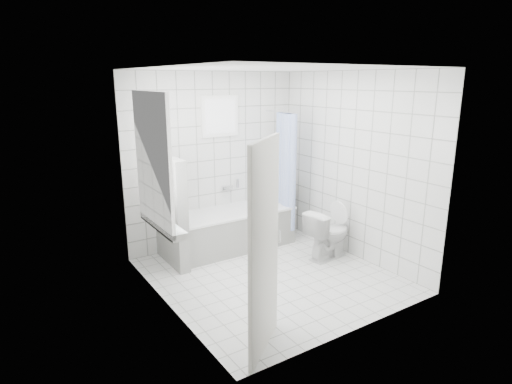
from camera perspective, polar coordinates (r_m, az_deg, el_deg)
ground at (r=5.69m, az=1.93°, el=-11.06°), size 3.00×3.00×0.00m
ceiling at (r=5.12m, az=2.19°, el=16.14°), size 3.00×3.00×0.00m
wall_back at (r=6.51m, az=-5.58°, el=4.29°), size 2.80×0.02×2.60m
wall_front at (r=4.16m, az=14.04°, el=-2.11°), size 2.80×0.02×2.60m
wall_left at (r=4.61m, az=-12.32°, el=-0.35°), size 0.02×3.00×2.60m
wall_right at (r=6.15m, az=12.81°, el=3.37°), size 0.02×3.00×2.60m
window_left at (r=4.84m, az=-13.30°, el=3.94°), size 0.01×0.90×1.40m
window_back at (r=6.43m, az=-4.74°, el=10.02°), size 0.50×0.01×0.50m
window_sill at (r=5.04m, az=-12.33°, el=-4.29°), size 0.18×1.02×0.08m
door at (r=3.87m, az=1.10°, el=-7.67°), size 0.65×0.53×2.00m
bathtub at (r=6.49m, az=-3.14°, el=-4.93°), size 1.85×0.77×0.58m
partition_wall at (r=5.90m, az=-11.30°, el=-2.54°), size 0.15×0.85×1.50m
tiled_ledge at (r=7.26m, az=3.22°, el=-2.91°), size 0.40×0.24×0.55m
toilet at (r=6.18m, az=9.65°, el=-5.52°), size 0.74×0.48×0.71m
curtain_rod at (r=6.58m, az=3.39°, el=10.59°), size 0.02×0.80×0.02m
shower_curtain at (r=6.61m, az=3.94°, el=2.71°), size 0.14×0.48×1.78m
tub_faucet at (r=6.66m, az=-3.91°, el=0.59°), size 0.18×0.06×0.06m
sill_bottles at (r=5.05m, az=-12.56°, el=-2.39°), size 0.18×0.67×0.31m
ledge_bottles at (r=7.13m, az=3.50°, el=0.08°), size 0.19×0.15×0.27m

